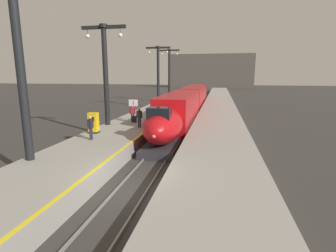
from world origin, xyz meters
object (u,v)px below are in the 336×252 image
at_px(station_column_near, 18,50).
at_px(passenger_far_waiting, 91,126).
at_px(passenger_near_edge, 132,112).
at_px(station_column_distant, 169,69).
at_px(ticket_machine_yellow, 94,124).
at_px(departure_info_board, 133,106).
at_px(rolling_suitcase, 134,119).
at_px(station_column_far, 158,69).
at_px(station_column_mid, 105,66).
at_px(passenger_mid_platform, 139,116).
at_px(highspeed_train_main, 188,103).

bearing_deg(station_column_near, passenger_far_waiting, 75.88).
bearing_deg(passenger_near_edge, station_column_distant, 93.73).
bearing_deg(ticket_machine_yellow, departure_info_board, 75.56).
relative_size(passenger_far_waiting, rolling_suitcase, 1.72).
xyz_separation_m(station_column_near, ticket_machine_yellow, (0.35, 6.66, -4.95)).
bearing_deg(station_column_far, ticket_machine_yellow, -89.15).
bearing_deg(passenger_far_waiting, station_column_mid, 102.15).
relative_size(station_column_far, station_column_distant, 0.95).
relative_size(passenger_mid_platform, passenger_far_waiting, 1.00).
height_order(passenger_near_edge, ticket_machine_yellow, passenger_near_edge).
bearing_deg(passenger_mid_platform, rolling_suitcase, 117.98).
bearing_deg(rolling_suitcase, station_column_near, -99.80).
relative_size(highspeed_train_main, departure_info_board, 17.61).
bearing_deg(passenger_near_edge, ticket_machine_yellow, -106.79).
height_order(highspeed_train_main, station_column_distant, station_column_distant).
distance_m(highspeed_train_main, passenger_near_edge, 11.13).
distance_m(highspeed_train_main, station_column_distant, 19.52).
height_order(passenger_near_edge, passenger_mid_platform, same).
bearing_deg(departure_info_board, ticket_machine_yellow, -104.44).
relative_size(rolling_suitcase, ticket_machine_yellow, 0.61).
distance_m(highspeed_train_main, rolling_suitcase, 11.06).
bearing_deg(departure_info_board, passenger_near_edge, -81.81).
height_order(station_column_far, ticket_machine_yellow, station_column_far).
bearing_deg(passenger_mid_platform, ticket_machine_yellow, -136.98).
bearing_deg(departure_info_board, passenger_far_waiting, -94.56).
relative_size(highspeed_train_main, passenger_near_edge, 22.09).
distance_m(rolling_suitcase, ticket_machine_yellow, 5.28).
xyz_separation_m(passenger_far_waiting, rolling_suitcase, (0.85, 7.01, -0.69)).
relative_size(station_column_mid, station_column_far, 0.97).
distance_m(station_column_near, rolling_suitcase, 12.99).
bearing_deg(ticket_machine_yellow, station_column_far, 90.85).
bearing_deg(rolling_suitcase, station_column_mid, -141.80).
height_order(station_column_far, departure_info_board, station_column_far).
bearing_deg(highspeed_train_main, station_column_mid, -116.34).
height_order(station_column_distant, passenger_far_waiting, station_column_distant).
distance_m(station_column_far, passenger_near_edge, 19.26).
bearing_deg(highspeed_train_main, passenger_far_waiting, -105.26).
relative_size(passenger_near_edge, passenger_far_waiting, 1.00).
height_order(station_column_near, ticket_machine_yellow, station_column_near).
bearing_deg(station_column_far, station_column_near, -90.00).
xyz_separation_m(station_column_near, departure_info_board, (1.77, 12.17, -4.19)).
bearing_deg(station_column_far, passenger_near_edge, -84.35).
relative_size(station_column_near, passenger_mid_platform, 5.62).
xyz_separation_m(station_column_mid, ticket_machine_yellow, (0.35, -3.40, -4.53)).
bearing_deg(station_column_mid, highspeed_train_main, 63.66).
xyz_separation_m(station_column_far, station_column_distant, (0.00, 9.69, 0.23)).
height_order(station_column_far, passenger_mid_platform, station_column_far).
xyz_separation_m(station_column_far, rolling_suitcase, (2.01, -18.63, -5.10)).
distance_m(station_column_distant, departure_info_board, 28.16).
relative_size(station_column_far, ticket_machine_yellow, 5.60).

